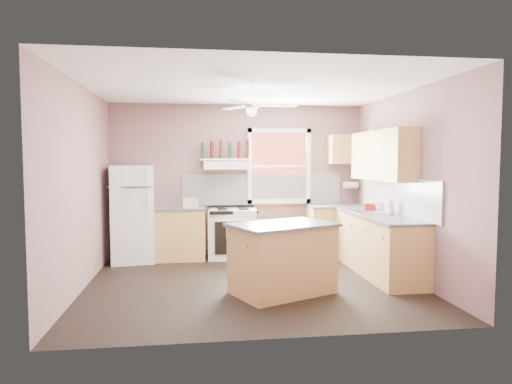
{
  "coord_description": "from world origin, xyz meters",
  "views": [
    {
      "loc": [
        -0.78,
        -6.19,
        1.71
      ],
      "look_at": [
        0.1,
        0.3,
        1.25
      ],
      "focal_mm": 32.0,
      "sensor_mm": 36.0,
      "label": 1
    }
  ],
  "objects": [
    {
      "name": "wall_left",
      "position": [
        -2.27,
        0.0,
        1.35
      ],
      "size": [
        0.05,
        4.0,
        2.7
      ],
      "primitive_type": "cube",
      "color": "#795757",
      "rests_on": "ground"
    },
    {
      "name": "island_top",
      "position": [
        0.33,
        -0.52,
        0.88
      ],
      "size": [
        1.51,
        1.29,
        0.04
      ],
      "primitive_type": "cube",
      "rotation": [
        0.0,
        0.0,
        0.42
      ],
      "color": "#4D4D50",
      "rests_on": "island"
    },
    {
      "name": "base_cabinet_corner",
      "position": [
        1.75,
        1.7,
        0.43
      ],
      "size": [
        1.0,
        0.6,
        0.86
      ],
      "primitive_type": "cube",
      "color": "tan",
      "rests_on": "floor"
    },
    {
      "name": "backsplash_back",
      "position": [
        0.45,
        1.99,
        1.18
      ],
      "size": [
        2.9,
        0.03,
        0.55
      ],
      "primitive_type": "cube",
      "color": "white",
      "rests_on": "wall_back"
    },
    {
      "name": "soap_bottle",
      "position": [
        2.12,
        0.23,
        1.03
      ],
      "size": [
        0.14,
        0.14,
        0.26
      ],
      "primitive_type": "imported",
      "rotation": [
        0.0,
        0.0,
        0.85
      ],
      "color": "silver",
      "rests_on": "counter_right"
    },
    {
      "name": "faucet",
      "position": [
        2.1,
        0.5,
        0.97
      ],
      "size": [
        0.03,
        0.03,
        0.14
      ],
      "primitive_type": "cylinder",
      "color": "silver",
      "rests_on": "sink"
    },
    {
      "name": "cart",
      "position": [
        0.57,
        1.73,
        0.32
      ],
      "size": [
        0.72,
        0.56,
        0.64
      ],
      "primitive_type": "cube",
      "rotation": [
        0.0,
        0.0,
        0.22
      ],
      "color": "tan",
      "rests_on": "floor"
    },
    {
      "name": "paper_towel",
      "position": [
        2.07,
        1.86,
        1.25
      ],
      "size": [
        0.26,
        0.12,
        0.12
      ],
      "primitive_type": "cylinder",
      "rotation": [
        0.0,
        1.57,
        0.0
      ],
      "color": "white",
      "rests_on": "wall_back"
    },
    {
      "name": "counter_left",
      "position": [
        -1.06,
        1.7,
        0.88
      ],
      "size": [
        0.92,
        0.62,
        0.04
      ],
      "primitive_type": "cube",
      "color": "#4D4D50",
      "rests_on": "base_cabinet_left"
    },
    {
      "name": "ceiling_fan_hub",
      "position": [
        0.0,
        0.0,
        2.45
      ],
      "size": [
        0.2,
        0.2,
        0.08
      ],
      "primitive_type": "cylinder",
      "color": "white",
      "rests_on": "ceiling"
    },
    {
      "name": "wall_back",
      "position": [
        0.0,
        2.02,
        1.35
      ],
      "size": [
        4.5,
        0.05,
        2.7
      ],
      "primitive_type": "cube",
      "color": "#795757",
      "rests_on": "ground"
    },
    {
      "name": "window_view",
      "position": [
        0.75,
        1.98,
        1.6
      ],
      "size": [
        1.0,
        0.02,
        1.2
      ],
      "primitive_type": "cube",
      "color": "maroon",
      "rests_on": "wall_back"
    },
    {
      "name": "wall_right",
      "position": [
        2.27,
        0.0,
        1.35
      ],
      "size": [
        0.05,
        4.0,
        2.7
      ],
      "primitive_type": "cube",
      "color": "#795757",
      "rests_on": "ground"
    },
    {
      "name": "base_cabinet_right",
      "position": [
        1.95,
        0.3,
        0.43
      ],
      "size": [
        0.6,
        2.2,
        0.86
      ],
      "primitive_type": "cube",
      "color": "tan",
      "rests_on": "floor"
    },
    {
      "name": "window_frame",
      "position": [
        0.75,
        1.96,
        1.6
      ],
      "size": [
        1.16,
        0.07,
        1.36
      ],
      "primitive_type": "cube",
      "color": "white",
      "rests_on": "wall_back"
    },
    {
      "name": "upper_cabinet_corner",
      "position": [
        1.95,
        1.83,
        1.9
      ],
      "size": [
        0.6,
        0.33,
        0.52
      ],
      "primitive_type": "cube",
      "color": "tan",
      "rests_on": "wall_back"
    },
    {
      "name": "sink",
      "position": [
        1.94,
        0.5,
        0.9
      ],
      "size": [
        0.55,
        0.45,
        0.03
      ],
      "primitive_type": "cube",
      "color": "silver",
      "rests_on": "counter_right"
    },
    {
      "name": "base_cabinet_left",
      "position": [
        -1.06,
        1.7,
        0.43
      ],
      "size": [
        0.9,
        0.6,
        0.86
      ],
      "primitive_type": "cube",
      "color": "tan",
      "rests_on": "floor"
    },
    {
      "name": "ceiling",
      "position": [
        0.0,
        0.0,
        2.7
      ],
      "size": [
        4.5,
        4.5,
        0.0
      ],
      "primitive_type": "plane",
      "color": "white",
      "rests_on": "ground"
    },
    {
      "name": "range_hood",
      "position": [
        -0.23,
        1.75,
        1.62
      ],
      "size": [
        0.78,
        0.5,
        0.14
      ],
      "primitive_type": "cube",
      "color": "white",
      "rests_on": "wall_back"
    },
    {
      "name": "refrigerator",
      "position": [
        -1.82,
        1.61,
        0.81
      ],
      "size": [
        0.77,
        0.75,
        1.62
      ],
      "primitive_type": "cube",
      "rotation": [
        0.0,
        0.0,
        0.13
      ],
      "color": "white",
      "rests_on": "floor"
    },
    {
      "name": "floor",
      "position": [
        0.0,
        0.0,
        0.0
      ],
      "size": [
        4.5,
        4.5,
        0.0
      ],
      "primitive_type": "plane",
      "color": "black",
      "rests_on": "ground"
    },
    {
      "name": "red_caddy",
      "position": [
        2.07,
        0.9,
        0.95
      ],
      "size": [
        0.21,
        0.18,
        0.1
      ],
      "primitive_type": "cube",
      "rotation": [
        0.0,
        0.0,
        -0.41
      ],
      "color": "#B70F12",
      "rests_on": "counter_right"
    },
    {
      "name": "bottle_shelf",
      "position": [
        -0.23,
        1.87,
        1.72
      ],
      "size": [
        0.9,
        0.26,
        0.03
      ],
      "primitive_type": "cube",
      "color": "white",
      "rests_on": "range_hood"
    },
    {
      "name": "counter_corner",
      "position": [
        1.75,
        1.7,
        0.88
      ],
      "size": [
        1.02,
        0.62,
        0.04
      ],
      "primitive_type": "cube",
      "color": "#4D4D50",
      "rests_on": "base_cabinet_corner"
    },
    {
      "name": "wine_bottles",
      "position": [
        -0.22,
        1.87,
        1.88
      ],
      "size": [
        0.86,
        0.06,
        0.31
      ],
      "color": "#143819",
      "rests_on": "bottle_shelf"
    },
    {
      "name": "counter_right",
      "position": [
        1.94,
        0.3,
        0.88
      ],
      "size": [
        0.62,
        2.22,
        0.04
      ],
      "primitive_type": "cube",
      "color": "#4D4D50",
      "rests_on": "base_cabinet_right"
    },
    {
      "name": "toaster",
      "position": [
        -0.87,
        1.6,
        0.99
      ],
      "size": [
        0.32,
        0.26,
        0.18
      ],
      "primitive_type": "cube",
      "rotation": [
        0.0,
        0.0,
        0.41
      ],
      "color": "silver",
      "rests_on": "counter_left"
    },
    {
      "name": "stove",
      "position": [
        -0.12,
        1.69,
        0.43
      ],
      "size": [
        0.88,
        0.72,
        0.86
      ],
      "primitive_type": "cube",
      "rotation": [
        0.0,
        0.0,
        -0.1
      ],
      "color": "white",
      "rests_on": "floor"
    },
    {
      "name": "upper_cabinet_right",
      "position": [
        2.08,
        0.5,
        1.78
      ],
      "size": [
        0.33,
        1.8,
        0.76
      ],
      "primitive_type": "cube",
      "color": "tan",
      "rests_on": "wall_right"
    },
    {
      "name": "backsplash_right",
      "position": [
        2.23,
        0.3,
        1.18
      ],
      "size": [
        0.03,
        2.6,
        0.55
      ],
      "primitive_type": "cube",
      "color": "white",
      "rests_on": "wall_right"
    },
    {
      "name": "island",
      "position": [
        0.33,
        -0.52,
        0.43
      ],
      "size": [
        1.42,
        1.2,
        0.86
      ],
      "primitive_type": "cube",
      "rotation": [
        0.0,
        0.0,
        0.42
      ],
      "color": "tan",
      "rests_on": "floor"
    }
  ]
}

